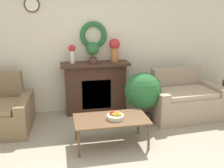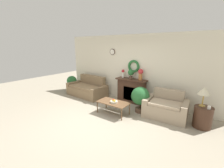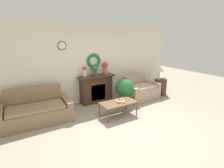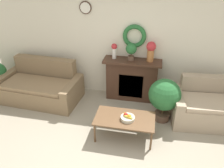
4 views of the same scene
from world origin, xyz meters
TOP-DOWN VIEW (x-y plane):
  - ground_plane at (0.00, 0.00)m, footprint 16.00×16.00m
  - wall_back at (-0.00, 2.36)m, footprint 6.80×0.16m
  - fireplace at (0.06, 2.16)m, footprint 1.27×0.41m
  - couch_left at (-2.02, 1.74)m, footprint 1.90×1.08m
  - loveseat_right at (1.61, 1.63)m, footprint 1.37×0.96m
  - coffee_table at (0.10, 0.82)m, footprint 1.07×0.58m
  - fruit_bowl at (0.15, 0.79)m, footprint 0.25×0.25m
  - side_table_by_loveseat at (2.66, 1.58)m, footprint 0.49×0.49m
  - table_lamp at (2.60, 1.62)m, footprint 0.33×0.33m
  - mug at (2.77, 1.49)m, footprint 0.08×0.08m
  - vase_on_mantel_left at (-0.35, 2.16)m, footprint 0.13×0.13m
  - vase_on_mantel_right at (0.43, 2.16)m, footprint 0.20×0.20m
  - potted_plant_on_mantel at (0.02, 2.14)m, footprint 0.24×0.24m
  - potted_plant_floor_by_loveseat at (0.78, 1.47)m, footprint 0.62×0.62m

SIDE VIEW (x-z plane):
  - ground_plane at x=0.00m, z-range 0.00..0.00m
  - couch_left at x=-2.02m, z-range -0.14..0.75m
  - side_table_by_loveseat at x=2.66m, z-range 0.00..0.61m
  - loveseat_right at x=1.61m, z-range -0.12..0.74m
  - coffee_table at x=0.10m, z-range 0.17..0.60m
  - fruit_bowl at x=0.15m, z-range 0.41..0.53m
  - fireplace at x=0.06m, z-range 0.01..0.98m
  - potted_plant_floor_by_loveseat at x=0.78m, z-range 0.11..1.02m
  - mug at x=2.77m, z-range 0.61..0.70m
  - table_lamp at x=2.60m, z-range 0.77..1.31m
  - vase_on_mantel_left at x=-0.35m, z-range 1.01..1.35m
  - potted_plant_on_mantel at x=0.02m, z-range 1.02..1.40m
  - vase_on_mantel_right at x=0.43m, z-range 1.01..1.44m
  - wall_back at x=0.00m, z-range 0.00..2.70m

